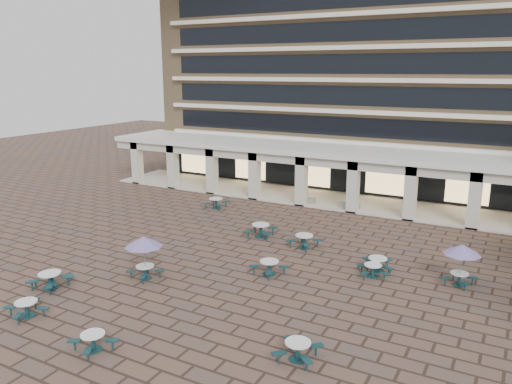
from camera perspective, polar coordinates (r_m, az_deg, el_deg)
ground at (r=28.58m, az=-0.89°, el=-7.79°), size 120.00×120.00×0.00m
apartment_building at (r=50.40m, az=13.92°, el=15.78°), size 40.00×15.50×25.20m
retail_arcade at (r=40.84m, az=9.31°, el=3.01°), size 42.00×6.60×4.40m
picnic_table_0 at (r=24.47m, az=-24.75°, el=-11.89°), size 1.93×1.93×0.72m
picnic_table_1 at (r=27.20m, az=-22.32°, el=-9.06°), size 1.82×1.82×0.72m
picnic_table_2 at (r=20.92m, az=-18.12°, el=-15.80°), size 1.82×1.82×0.70m
picnic_table_3 at (r=19.45m, az=4.80°, el=-17.45°), size 1.72×1.72×0.74m
picnic_table_5 at (r=26.93m, az=-22.51°, el=-9.19°), size 1.87×1.87×0.80m
picnic_table_6 at (r=26.15m, az=-12.72°, el=-5.74°), size 1.96×1.96×2.26m
picnic_table_7 at (r=26.94m, az=13.21°, el=-8.61°), size 1.88×1.88×0.69m
picnic_table_8 at (r=38.98m, az=-4.60°, el=-1.18°), size 1.87×1.87×0.80m
picnic_table_9 at (r=26.54m, az=1.53°, el=-8.48°), size 2.04×2.04×0.76m
picnic_table_10 at (r=27.73m, az=13.72°, el=-7.90°), size 1.98×1.98×0.75m
picnic_table_11 at (r=26.76m, az=22.47°, el=-6.26°), size 1.85×1.85×2.14m
picnic_table_12 at (r=32.25m, az=0.54°, el=-4.28°), size 2.10×2.10×0.85m
picnic_table_13 at (r=30.48m, az=5.52°, el=-5.49°), size 2.07×2.07×0.81m
planter_left at (r=40.30m, az=5.71°, el=-0.65°), size 1.50×0.77×1.26m
planter_right at (r=39.10m, az=10.67°, el=-1.31°), size 1.50×0.67×1.24m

